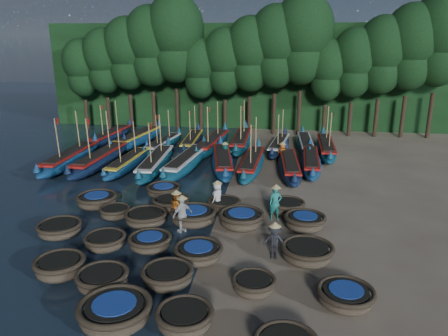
# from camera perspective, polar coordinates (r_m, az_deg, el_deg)

# --- Properties ---
(ground) EXTENTS (120.00, 120.00, 0.00)m
(ground) POSITION_cam_1_polar(r_m,az_deg,el_deg) (22.61, -0.91, -6.30)
(ground) COLOR #7E735C
(ground) RESTS_ON ground
(foliage_wall) EXTENTS (40.00, 3.00, 10.00)m
(foliage_wall) POSITION_cam_1_polar(r_m,az_deg,el_deg) (44.31, 3.61, 11.90)
(foliage_wall) COLOR black
(foliage_wall) RESTS_ON ground
(coracle_2) EXTENTS (2.77, 2.77, 0.84)m
(coracle_2) POSITION_cam_1_polar(r_m,az_deg,el_deg) (15.05, -14.05, -17.82)
(coracle_2) COLOR #4B412F
(coracle_2) RESTS_ON ground
(coracle_3) EXTENTS (2.22, 2.22, 0.73)m
(coracle_3) POSITION_cam_1_polar(r_m,az_deg,el_deg) (14.57, -5.17, -18.93)
(coracle_3) COLOR #4B412F
(coracle_3) RESTS_ON ground
(coracle_5) EXTENTS (2.29, 2.29, 0.78)m
(coracle_5) POSITION_cam_1_polar(r_m,az_deg,el_deg) (18.25, -20.64, -11.96)
(coracle_5) COLOR #4B412F
(coracle_5) RESTS_ON ground
(coracle_6) EXTENTS (2.01, 2.01, 0.72)m
(coracle_6) POSITION_cam_1_polar(r_m,az_deg,el_deg) (17.00, -15.60, -13.83)
(coracle_6) COLOR #4B412F
(coracle_6) RESTS_ON ground
(coracle_7) EXTENTS (2.13, 2.13, 0.72)m
(coracle_7) POSITION_cam_1_polar(r_m,az_deg,el_deg) (16.76, -7.39, -13.79)
(coracle_7) COLOR #4B412F
(coracle_7) RESTS_ON ground
(coracle_8) EXTENTS (1.81, 1.81, 0.65)m
(coracle_8) POSITION_cam_1_polar(r_m,az_deg,el_deg) (16.24, 3.92, -14.93)
(coracle_8) COLOR #4B412F
(coracle_8) RESTS_ON ground
(coracle_9) EXTENTS (2.30, 2.30, 0.67)m
(coracle_9) POSITION_cam_1_polar(r_m,az_deg,el_deg) (16.11, 15.61, -15.82)
(coracle_9) COLOR #4B412F
(coracle_9) RESTS_ON ground
(coracle_10) EXTENTS (2.06, 2.06, 0.68)m
(coracle_10) POSITION_cam_1_polar(r_m,az_deg,el_deg) (21.67, -20.67, -7.43)
(coracle_10) COLOR #4B412F
(coracle_10) RESTS_ON ground
(coracle_11) EXTENTS (2.05, 2.05, 0.66)m
(coracle_11) POSITION_cam_1_polar(r_m,az_deg,el_deg) (19.86, -15.26, -9.20)
(coracle_11) COLOR #4B412F
(coracle_11) RESTS_ON ground
(coracle_12) EXTENTS (2.33, 2.33, 0.67)m
(coracle_12) POSITION_cam_1_polar(r_m,az_deg,el_deg) (19.37, -9.63, -9.48)
(coracle_12) COLOR #4B412F
(coracle_12) RESTS_ON ground
(coracle_13) EXTENTS (2.05, 2.05, 0.69)m
(coracle_13) POSITION_cam_1_polar(r_m,az_deg,el_deg) (18.26, -3.36, -10.95)
(coracle_13) COLOR #4B412F
(coracle_13) RESTS_ON ground
(coracle_14) EXTENTS (2.30, 2.30, 0.77)m
(coracle_14) POSITION_cam_1_polar(r_m,az_deg,el_deg) (18.44, 10.82, -10.79)
(coracle_14) COLOR #4B412F
(coracle_14) RESTS_ON ground
(coracle_15) EXTENTS (1.61, 1.61, 0.63)m
(coracle_15) POSITION_cam_1_polar(r_m,az_deg,el_deg) (22.83, -14.06, -5.61)
(coracle_15) COLOR #4B412F
(coracle_15) RESTS_ON ground
(coracle_16) EXTENTS (2.11, 2.11, 0.72)m
(coracle_16) POSITION_cam_1_polar(r_m,az_deg,el_deg) (21.73, -10.15, -6.41)
(coracle_16) COLOR #4B412F
(coracle_16) RESTS_ON ground
(coracle_17) EXTENTS (2.33, 2.33, 0.80)m
(coracle_17) POSITION_cam_1_polar(r_m,az_deg,el_deg) (21.51, -4.02, -6.27)
(coracle_17) COLOR #4B412F
(coracle_17) RESTS_ON ground
(coracle_18) EXTENTS (2.65, 2.65, 0.83)m
(coracle_18) POSITION_cam_1_polar(r_m,az_deg,el_deg) (21.09, 2.30, -6.68)
(coracle_18) COLOR #4B412F
(coracle_18) RESTS_ON ground
(coracle_19) EXTENTS (2.01, 2.01, 0.79)m
(coracle_19) POSITION_cam_1_polar(r_m,az_deg,el_deg) (21.21, 10.53, -6.89)
(coracle_19) COLOR #4B412F
(coracle_19) RESTS_ON ground
(coracle_20) EXTENTS (2.30, 2.30, 0.75)m
(coracle_20) POSITION_cam_1_polar(r_m,az_deg,el_deg) (24.46, -16.25, -4.06)
(coracle_20) COLOR #4B412F
(coracle_20) RESTS_ON ground
(coracle_21) EXTENTS (2.26, 2.26, 0.68)m
(coracle_21) POSITION_cam_1_polar(r_m,az_deg,el_deg) (25.28, -7.89, -2.92)
(coracle_21) COLOR #4B412F
(coracle_21) RESTS_ON ground
(coracle_22) EXTENTS (2.32, 2.32, 0.71)m
(coracle_22) POSITION_cam_1_polar(r_m,az_deg,el_deg) (23.35, -6.96, -4.57)
(coracle_22) COLOR #4B412F
(coracle_22) RESTS_ON ground
(coracle_23) EXTENTS (2.08, 2.08, 0.64)m
(coracle_23) POSITION_cam_1_polar(r_m,az_deg,el_deg) (23.10, 0.01, -4.79)
(coracle_23) COLOR #4B412F
(coracle_23) RESTS_ON ground
(coracle_24) EXTENTS (1.89, 1.89, 0.75)m
(coracle_24) POSITION_cam_1_polar(r_m,az_deg,el_deg) (22.88, 8.23, -5.03)
(coracle_24) COLOR #4B412F
(coracle_24) RESTS_ON ground
(long_boat_0) EXTENTS (1.67, 8.88, 3.77)m
(long_boat_0) POSITION_cam_1_polar(r_m,az_deg,el_deg) (32.58, -19.43, 1.20)
(long_boat_0) COLOR navy
(long_boat_0) RESTS_ON ground
(long_boat_1) EXTENTS (2.09, 8.95, 3.81)m
(long_boat_1) POSITION_cam_1_polar(r_m,az_deg,el_deg) (31.65, -15.86, 1.08)
(long_boat_1) COLOR #101E3A
(long_boat_1) RESTS_ON ground
(long_boat_2) EXTENTS (1.85, 7.59, 3.23)m
(long_boat_2) POSITION_cam_1_polar(r_m,az_deg,el_deg) (30.68, -12.41, 0.67)
(long_boat_2) COLOR navy
(long_boat_2) RESTS_ON ground
(long_boat_3) EXTENTS (1.86, 8.73, 3.71)m
(long_boat_3) POSITION_cam_1_polar(r_m,az_deg,el_deg) (29.98, -8.92, 0.63)
(long_boat_3) COLOR #0F4355
(long_boat_3) RESTS_ON ground
(long_boat_4) EXTENTS (2.54, 8.82, 1.56)m
(long_boat_4) POSITION_cam_1_polar(r_m,az_deg,el_deg) (29.89, -4.94, 0.74)
(long_boat_4) COLOR #0F4355
(long_boat_4) RESTS_ON ground
(long_boat_5) EXTENTS (2.93, 8.51, 1.52)m
(long_boat_5) POSITION_cam_1_polar(r_m,az_deg,el_deg) (30.05, -0.18, 0.86)
(long_boat_5) COLOR navy
(long_boat_5) RESTS_ON ground
(long_boat_6) EXTENTS (1.92, 8.38, 3.56)m
(long_boat_6) POSITION_cam_1_polar(r_m,az_deg,el_deg) (29.61, 3.65, 0.55)
(long_boat_6) COLOR #0F4355
(long_boat_6) RESTS_ON ground
(long_boat_7) EXTENTS (1.88, 8.13, 1.43)m
(long_boat_7) POSITION_cam_1_polar(r_m,az_deg,el_deg) (29.40, 8.58, 0.23)
(long_boat_7) COLOR #101E3A
(long_boat_7) RESTS_ON ground
(long_boat_8) EXTENTS (1.64, 7.92, 1.39)m
(long_boat_8) POSITION_cam_1_polar(r_m,az_deg,el_deg) (30.64, 11.29, 0.75)
(long_boat_8) COLOR navy
(long_boat_8) RESTS_ON ground
(long_boat_9) EXTENTS (2.16, 8.20, 3.49)m
(long_boat_9) POSITION_cam_1_polar(r_m,az_deg,el_deg) (38.85, -14.60, 4.01)
(long_boat_9) COLOR #101E3A
(long_boat_9) RESTS_ON ground
(long_boat_10) EXTENTS (2.96, 8.70, 1.55)m
(long_boat_10) POSITION_cam_1_polar(r_m,az_deg,el_deg) (37.32, -11.20, 3.77)
(long_boat_10) COLOR navy
(long_boat_10) RESTS_ON ground
(long_boat_11) EXTENTS (2.31, 7.24, 3.11)m
(long_boat_11) POSITION_cam_1_polar(r_m,az_deg,el_deg) (35.46, -7.93, 3.08)
(long_boat_11) COLOR #0F4355
(long_boat_11) RESTS_ON ground
(long_boat_12) EXTENTS (1.67, 7.80, 3.32)m
(long_boat_12) POSITION_cam_1_polar(r_m,az_deg,el_deg) (36.02, -4.19, 3.47)
(long_boat_12) COLOR #101E3A
(long_boat_12) RESTS_ON ground
(long_boat_13) EXTENTS (2.53, 8.95, 3.82)m
(long_boat_13) POSITION_cam_1_polar(r_m,az_deg,el_deg) (34.91, -1.53, 3.21)
(long_boat_13) COLOR #0F4355
(long_boat_13) RESTS_ON ground
(long_boat_14) EXTENTS (1.56, 8.84, 3.75)m
(long_boat_14) POSITION_cam_1_polar(r_m,az_deg,el_deg) (35.80, 2.25, 3.53)
(long_boat_14) COLOR #0F4355
(long_boat_14) RESTS_ON ground
(long_boat_15) EXTENTS (2.27, 7.56, 3.24)m
(long_boat_15) POSITION_cam_1_polar(r_m,az_deg,el_deg) (34.96, 7.18, 2.94)
(long_boat_15) COLOR #101E3A
(long_boat_15) RESTS_ON ground
(long_boat_16) EXTENTS (1.54, 7.53, 1.33)m
(long_boat_16) POSITION_cam_1_polar(r_m,az_deg,el_deg) (35.78, 10.59, 3.09)
(long_boat_16) COLOR #0F4355
(long_boat_16) RESTS_ON ground
(long_boat_17) EXTENTS (1.63, 8.45, 3.59)m
(long_boat_17) POSITION_cam_1_polar(r_m,az_deg,el_deg) (34.66, 13.16, 2.59)
(long_boat_17) COLOR #0F4355
(long_boat_17) RESTS_ON ground
(fisherman_0) EXTENTS (0.78, 0.93, 1.81)m
(fisherman_0) POSITION_cam_1_polar(r_m,az_deg,el_deg) (22.90, -0.85, -3.64)
(fisherman_0) COLOR silver
(fisherman_0) RESTS_ON ground
(fisherman_1) EXTENTS (0.72, 0.55, 1.96)m
(fisherman_1) POSITION_cam_1_polar(r_m,az_deg,el_deg) (22.01, 6.74, -4.35)
(fisherman_1) COLOR #1B726A
(fisherman_1) RESTS_ON ground
(fisherman_2) EXTENTS (0.81, 0.90, 1.73)m
(fisherman_2) POSITION_cam_1_polar(r_m,az_deg,el_deg) (21.89, -6.19, -4.87)
(fisherman_2) COLOR #AD5517
(fisherman_2) RESTS_ON ground
(fisherman_3) EXTENTS (1.11, 0.81, 1.74)m
(fisherman_3) POSITION_cam_1_polar(r_m,az_deg,el_deg) (18.36, 6.59, -9.41)
(fisherman_3) COLOR black
(fisherman_3) RESTS_ON ground
(fisherman_4) EXTENTS (1.03, 1.03, 1.96)m
(fisherman_4) POSITION_cam_1_polar(r_m,az_deg,el_deg) (20.61, -5.46, -5.94)
(fisherman_4) COLOR silver
(fisherman_4) RESTS_ON ground
(fisherman_5) EXTENTS (1.48, 0.89, 1.72)m
(fisherman_5) POSITION_cam_1_polar(r_m,az_deg,el_deg) (31.40, 0.16, 1.99)
(fisherman_5) COLOR #1B726A
(fisherman_5) RESTS_ON ground
(fisherman_6) EXTENTS (0.88, 0.78, 1.71)m
(fisherman_6) POSITION_cam_1_polar(r_m,az_deg,el_deg) (31.69, 7.63, 2.03)
(fisherman_6) COLOR #AD5517
(fisherman_6) RESTS_ON ground
(tree_0) EXTENTS (3.68, 3.68, 8.68)m
(tree_0) POSITION_cam_1_polar(r_m,az_deg,el_deg) (44.89, -18.06, 12.43)
(tree_0) COLOR black
(tree_0) RESTS_ON ground
(tree_1) EXTENTS (4.09, 4.09, 9.65)m
(tree_1) POSITION_cam_1_polar(r_m,az_deg,el_deg) (43.92, -15.35, 13.45)
(tree_1) COLOR black
(tree_1) RESTS_ON ground
(tree_2) EXTENTS (4.51, 4.51, 10.63)m
(tree_2) POSITION_cam_1_polar(r_m,az_deg,el_deg) (43.07, -12.51, 14.49)
(tree_2) COLOR black
(tree_2) RESTS_ON ground
(tree_3) EXTENTS (4.92, 4.92, 11.60)m
(tree_3) POSITION_cam_1_polar(r_m,az_deg,el_deg) (42.33, -9.53, 15.53)
(tree_3) COLOR black
(tree_3) RESTS_ON ground
(tree_4) EXTENTS (5.34, 5.34, 12.58)m
(tree_4) POSITION_cam_1_polar(r_m,az_deg,el_deg) (41.71, -6.42, 16.56)
(tree_4) COLOR black
(tree_4) RESTS_ON ground
(tree_5) EXTENTS (3.68, 3.68, 8.68)m
(tree_5) POSITION_cam_1_polar(r_m,az_deg,el_deg) (41.34, -3.12, 12.89)
(tree_5) COLOR black
(tree_5) RESTS_ON ground
(tree_6) EXTENTS (4.09, 4.09, 9.65)m
(tree_6) POSITION_cam_1_polar(r_m,az_deg,el_deg) (40.93, 0.13, 13.82)
(tree_6) COLOR black
(tree_6) RESTS_ON ground
(tree_7) EXTENTS (4.51, 4.51, 10.63)m
(tree_7) POSITION_cam_1_polar(r_m,az_deg,el_deg) (40.67, 3.45, 14.72)
(tree_7) COLOR black
(tree_7) RESTS_ON ground
(tree_8) EXTENTS (4.92, 4.92, 11.60)m
(tree_8) POSITION_cam_1_polar(r_m,az_deg,el_deg) (40.54, 6.84, 15.58)
(tree_8) COLOR black
(tree_8) RESTS_ON ground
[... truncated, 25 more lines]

